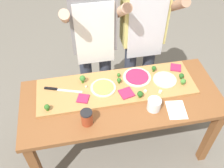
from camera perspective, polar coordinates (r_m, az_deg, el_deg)
The scene contains 26 objects.
ground_plane at distance 2.74m, azimuth 1.72°, elevation -13.71°, with size 8.00×8.00×0.00m, color #6B665B.
prep_table at distance 2.19m, azimuth 2.10°, elevation -4.92°, with size 1.67×0.69×0.77m.
cutting_board at distance 2.17m, azimuth 1.00°, elevation -0.64°, with size 1.35×0.41×0.02m, color #B27F47.
chefs_knife at distance 2.18m, azimuth -12.15°, elevation -1.21°, with size 0.32×0.12×0.02m.
pizza_whole_beet_magenta at distance 2.24m, azimuth 5.67°, elevation 1.59°, with size 0.25×0.25×0.02m.
pizza_whole_pesto_green at distance 2.14m, azimuth -2.00°, elevation -0.81°, with size 0.22×0.22×0.02m.
pizza_whole_white_garlic at distance 2.25m, azimuth 11.84°, elevation 0.99°, with size 0.20×0.20×0.02m.
pizza_slice_near_left at distance 2.10m, azimuth 3.27°, elevation -2.07°, with size 0.11×0.11×0.01m, color #9E234C.
pizza_slice_far_left at distance 2.39m, azimuth 14.21°, elevation 3.62°, with size 0.10×0.10×0.01m, color #9E234C.
pizza_slice_center at distance 2.07m, azimuth -6.57°, elevation -3.27°, with size 0.09×0.09×0.01m, color #9E234C.
broccoli_floret_front_mid at distance 2.24m, azimuth 15.77°, elevation 0.58°, with size 0.05×0.05×0.06m.
broccoli_floret_back_mid at distance 2.30m, azimuth 9.43°, elevation 3.52°, with size 0.04×0.04×0.06m.
broccoli_floret_front_left at distance 2.28m, azimuth 15.42°, elevation 1.80°, with size 0.04×0.04×0.06m.
broccoli_floret_center_left at distance 2.03m, azimuth -14.48°, elevation -5.11°, with size 0.04×0.04×0.06m.
broccoli_floret_center_right at distance 2.16m, azimuth 1.57°, elevation 0.84°, with size 0.04×0.04×0.06m.
broccoli_floret_back_left at distance 2.17m, azimuth -6.70°, elevation 1.22°, with size 0.05×0.05×0.08m.
broccoli_floret_front_right at distance 2.06m, azimuth 6.37°, elevation -2.29°, with size 0.05×0.05×0.06m.
broccoli_floret_back_right at distance 2.22m, azimuth 1.51°, elevation 2.06°, with size 0.03×0.03×0.04m.
cheese_crumble_a at distance 2.13m, azimuth 7.50°, elevation -1.57°, with size 0.02×0.02×0.02m, color white.
cheese_crumble_b at distance 2.16m, azimuth -5.88°, elevation -0.65°, with size 0.01×0.01×0.01m, color silver.
cheese_crumble_c at distance 2.14m, azimuth 10.86°, elevation -1.71°, with size 0.02×0.02×0.02m, color white.
flour_cup at distance 2.02m, azimuth 9.47°, elevation -4.70°, with size 0.11×0.11×0.10m.
sauce_jar at distance 1.90m, azimuth -5.71°, elevation -7.58°, with size 0.09×0.09×0.13m.
recipe_note at distance 2.08m, azimuth 14.33°, elevation -5.67°, with size 0.15×0.19×0.00m, color white.
cook_left at distance 2.35m, azimuth -4.14°, elevation 10.37°, with size 0.54×0.39×1.67m.
cook_right at distance 2.43m, azimuth 6.99°, elevation 11.53°, with size 0.54×0.39×1.67m.
Camera 1 is at (-0.34, -1.34, 2.36)m, focal length 40.46 mm.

